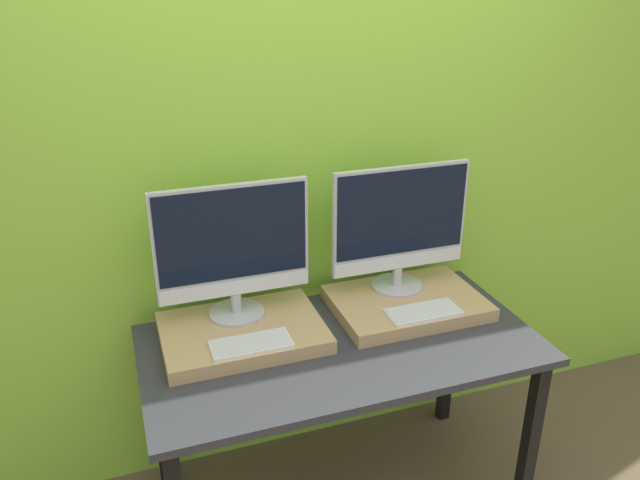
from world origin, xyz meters
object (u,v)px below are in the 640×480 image
(keyboard_left, at_px, (251,344))
(monitor_right, at_px, (400,225))
(monitor_left, at_px, (233,248))
(keyboard_right, at_px, (423,312))

(keyboard_left, relative_size, monitor_right, 0.50)
(keyboard_left, height_order, monitor_right, monitor_right)
(monitor_left, distance_m, keyboard_right, 0.76)
(keyboard_left, xyz_separation_m, keyboard_right, (0.67, 0.00, 0.00))
(monitor_left, bearing_deg, keyboard_left, -90.00)
(monitor_left, bearing_deg, keyboard_right, -18.89)
(monitor_left, distance_m, monitor_right, 0.67)
(monitor_right, bearing_deg, keyboard_left, -161.11)
(keyboard_left, distance_m, monitor_right, 0.76)
(keyboard_right, bearing_deg, monitor_left, 161.11)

